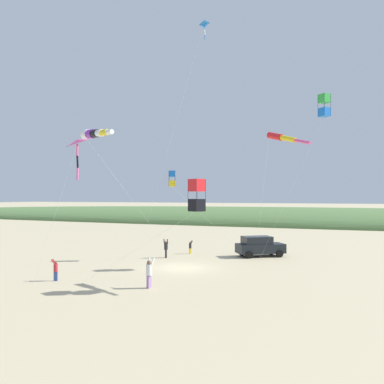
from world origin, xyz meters
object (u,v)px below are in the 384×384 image
object	(u,v)px
kite_windsock_checkered_midright	(94,134)
kite_box_orange_high_right	(197,195)
person_child_grey_jacket	(149,271)
kite_delta_black_fish_shape	(204,26)
kite_box_long_streamer_left	(324,105)
kite_box_green_low_center	(172,179)
person_child_green_jacket	(190,247)
person_bystander_far	(56,269)
parked_car	(259,246)
person_adult_flyer	(166,247)
kite_delta_teal_far_right	(77,143)
cooler_box	(273,251)
kite_windsock_magenta_far_left	(282,138)

from	to	relation	value
kite_windsock_checkered_midright	kite_box_orange_high_right	bearing A→B (deg)	-108.32
person_child_grey_jacket	kite_delta_black_fish_shape	world-z (taller)	kite_delta_black_fish_shape
person_child_grey_jacket	kite_windsock_checkered_midright	size ratio (longest dim) A/B	0.17
kite_box_long_streamer_left	kite_box_green_low_center	world-z (taller)	kite_box_long_streamer_left
person_child_green_jacket	kite_box_orange_high_right	distance (m)	15.31
person_bystander_far	kite_box_green_low_center	size ratio (longest dim) A/B	0.18
person_child_green_jacket	kite_box_long_streamer_left	size ratio (longest dim) A/B	0.09
person_bystander_far	kite_delta_black_fish_shape	size ratio (longest dim) A/B	0.07
kite_box_long_streamer_left	kite_box_orange_high_right	size ratio (longest dim) A/B	1.72
person_child_grey_jacket	kite_box_orange_high_right	distance (m)	5.41
person_bystander_far	kite_delta_black_fish_shape	xyz separation A→B (m)	(10.72, -6.39, 19.31)
kite_windsock_checkered_midright	kite_box_green_low_center	bearing A→B (deg)	-28.66
parked_car	person_child_green_jacket	distance (m)	6.57
person_child_grey_jacket	person_bystander_far	xyz separation A→B (m)	(-0.44, 6.62, -0.22)
parked_car	kite_delta_black_fish_shape	distance (m)	20.01
kite_windsock_checkered_midright	kite_box_orange_high_right	distance (m)	11.05
person_adult_flyer	person_child_grey_jacket	world-z (taller)	person_child_grey_jacket
parked_car	kite_windsock_checkered_midright	world-z (taller)	kite_windsock_checkered_midright
kite_box_green_low_center	parked_car	bearing A→B (deg)	-56.40
person_adult_flyer	person_child_grey_jacket	distance (m)	11.59
kite_delta_teal_far_right	person_adult_flyer	bearing A→B (deg)	1.61
cooler_box	kite_box_orange_high_right	bearing A→B (deg)	174.94
person_adult_flyer	kite_windsock_checkered_midright	world-z (taller)	kite_windsock_checkered_midright
parked_car	person_child_grey_jacket	world-z (taller)	parked_car
parked_car	kite_box_long_streamer_left	xyz separation A→B (m)	(-3.15, -5.85, 11.75)
kite_delta_black_fish_shape	person_child_grey_jacket	bearing A→B (deg)	-178.73
person_child_green_jacket	kite_delta_black_fish_shape	distance (m)	19.92
kite_windsock_magenta_far_left	kite_box_green_low_center	distance (m)	12.16
person_child_grey_jacket	parked_car	bearing A→B (deg)	-13.71
kite_delta_teal_far_right	kite_box_green_low_center	xyz separation A→B (m)	(12.37, -0.52, -1.59)
cooler_box	kite_delta_teal_far_right	distance (m)	22.87
parked_car	kite_box_long_streamer_left	size ratio (longest dim) A/B	0.34
person_child_grey_jacket	kite_box_long_streamer_left	size ratio (longest dim) A/B	0.13
person_child_grey_jacket	kite_windsock_checkered_midright	xyz separation A→B (m)	(3.78, 6.69, 9.26)
kite_box_long_streamer_left	kite_delta_black_fish_shape	bearing A→B (deg)	97.73
person_bystander_far	kite_box_orange_high_right	size ratio (longest dim) A/B	0.18
person_child_grey_jacket	kite_windsock_magenta_far_left	size ratio (longest dim) A/B	0.14
person_child_grey_jacket	person_bystander_far	world-z (taller)	person_child_grey_jacket
parked_car	kite_delta_teal_far_right	bearing A→B (deg)	156.68
parked_car	kite_delta_teal_far_right	world-z (taller)	kite_delta_teal_far_right
person_child_green_jacket	kite_windsock_checkered_midright	distance (m)	14.46
kite_windsock_magenta_far_left	person_child_grey_jacket	bearing A→B (deg)	120.86
person_adult_flyer	person_child_green_jacket	distance (m)	3.30
kite_windsock_checkered_midright	kite_delta_black_fish_shape	distance (m)	13.44
parked_car	kite_delta_black_fish_shape	xyz separation A→B (m)	(-4.46, 3.82, 19.13)
person_child_grey_jacket	kite_windsock_magenta_far_left	distance (m)	11.79
kite_windsock_magenta_far_left	kite_box_green_low_center	world-z (taller)	kite_windsock_magenta_far_left
person_child_grey_jacket	kite_box_green_low_center	size ratio (longest dim) A/B	0.24
person_adult_flyer	kite_windsock_magenta_far_left	world-z (taller)	kite_windsock_magenta_far_left
person_adult_flyer	kite_box_green_low_center	xyz separation A→B (m)	(-0.61, -0.88, 6.12)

